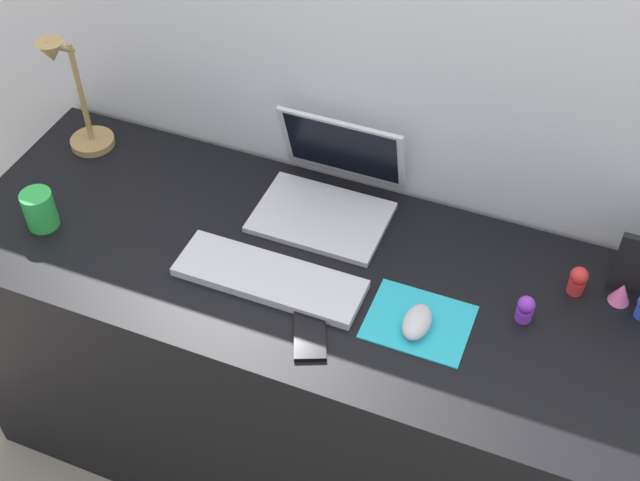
# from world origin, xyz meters

# --- Properties ---
(ground_plane) EXTENTS (6.00, 6.00, 0.00)m
(ground_plane) POSITION_xyz_m (0.00, 0.00, 0.00)
(ground_plane) COLOR gray
(back_wall) EXTENTS (2.95, 0.05, 1.39)m
(back_wall) POSITION_xyz_m (0.00, 0.34, 0.70)
(back_wall) COLOR silver
(back_wall) RESTS_ON ground_plane
(desk) EXTENTS (1.75, 0.60, 0.74)m
(desk) POSITION_xyz_m (0.00, 0.00, 0.37)
(desk) COLOR black
(desk) RESTS_ON ground_plane
(laptop) EXTENTS (0.30, 0.28, 0.21)m
(laptop) POSITION_xyz_m (-0.09, 0.21, 0.79)
(laptop) COLOR silver
(laptop) RESTS_ON desk
(keyboard) EXTENTS (0.41, 0.13, 0.02)m
(keyboard) POSITION_xyz_m (-0.13, -0.07, 0.75)
(keyboard) COLOR silver
(keyboard) RESTS_ON desk
(mousepad) EXTENTS (0.21, 0.17, 0.00)m
(mousepad) POSITION_xyz_m (0.20, -0.06, 0.74)
(mousepad) COLOR #28B7CC
(mousepad) RESTS_ON desk
(mouse) EXTENTS (0.06, 0.10, 0.03)m
(mouse) POSITION_xyz_m (0.20, -0.08, 0.76)
(mouse) COLOR silver
(mouse) RESTS_ON mousepad
(cell_phone) EXTENTS (0.11, 0.14, 0.01)m
(cell_phone) POSITION_xyz_m (0.01, -0.18, 0.74)
(cell_phone) COLOR black
(cell_phone) RESTS_ON desk
(desk_lamp) EXTENTS (0.11, 0.15, 0.34)m
(desk_lamp) POSITION_xyz_m (-0.73, 0.16, 0.90)
(desk_lamp) COLOR #A5844C
(desk_lamp) RESTS_ON desk
(coffee_mug) EXTENTS (0.07, 0.07, 0.09)m
(coffee_mug) POSITION_xyz_m (-0.68, -0.10, 0.79)
(coffee_mug) COLOR green
(coffee_mug) RESTS_ON desk
(toy_figurine_purple) EXTENTS (0.04, 0.04, 0.06)m
(toy_figurine_purple) POSITION_xyz_m (0.40, 0.03, 0.77)
(toy_figurine_purple) COLOR purple
(toy_figurine_purple) RESTS_ON desk
(toy_figurine_red) EXTENTS (0.04, 0.04, 0.07)m
(toy_figurine_red) POSITION_xyz_m (0.49, 0.14, 0.77)
(toy_figurine_red) COLOR red
(toy_figurine_red) RESTS_ON desk
(toy_figurine_pink) EXTENTS (0.04, 0.04, 0.05)m
(toy_figurine_pink) POSITION_xyz_m (0.58, 0.15, 0.76)
(toy_figurine_pink) COLOR pink
(toy_figurine_pink) RESTS_ON desk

